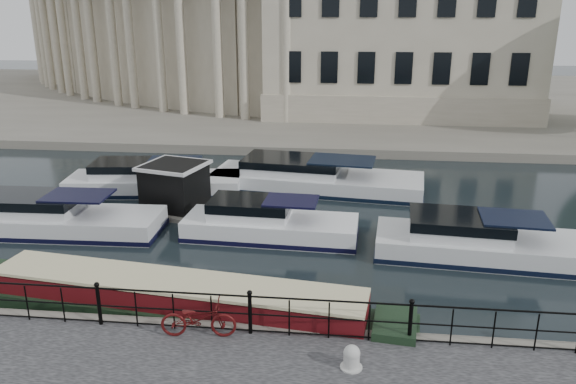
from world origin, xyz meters
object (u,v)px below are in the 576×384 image
Objects in this scene: mooring_bollard at (352,357)px; harbour_hut at (175,190)px; narrowboat at (176,306)px; bicycle at (198,319)px.

mooring_bollard is 13.83m from harbour_hut.
harbour_hut is (-7.71, 11.48, 0.13)m from mooring_bollard.
harbour_hut reaches higher than narrowboat.
mooring_bollard is 5.69m from narrowboat.
harbour_hut is (-2.70, 8.83, 0.59)m from narrowboat.
narrowboat is at bearing -58.20° from harbour_hut.
narrowboat is (-5.02, 2.65, -0.46)m from mooring_bollard.
harbour_hut reaches higher than bicycle.
narrowboat is 9.25m from harbour_hut.
bicycle reaches higher than narrowboat.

